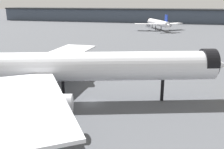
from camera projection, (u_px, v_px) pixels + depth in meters
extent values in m
plane|color=#4C4F54|center=(90.00, 103.00, 52.11)|extent=(900.00, 900.00, 0.00)
cylinder|color=silver|center=(74.00, 67.00, 50.61)|extent=(55.65, 27.04, 5.91)
cone|color=silver|center=(213.00, 65.00, 51.83)|extent=(8.19, 7.80, 5.79)
cylinder|color=black|center=(208.00, 63.00, 51.65)|extent=(4.70, 6.53, 5.97)
cube|color=silver|center=(63.00, 54.00, 65.87)|extent=(10.99, 26.51, 0.47)
cylinder|color=#B7BAC1|center=(67.00, 64.00, 63.51)|extent=(8.70, 6.03, 3.25)
cube|color=silver|center=(31.00, 101.00, 35.39)|extent=(23.73, 25.80, 0.47)
cylinder|color=#B7BAC1|center=(46.00, 104.00, 38.99)|extent=(8.70, 6.03, 3.25)
cylinder|color=black|center=(162.00, 90.00, 52.91)|extent=(0.71, 0.71, 4.73)
cylinder|color=black|center=(63.00, 86.00, 54.98)|extent=(0.71, 0.71, 4.73)
cylinder|color=black|center=(59.00, 97.00, 49.04)|extent=(0.71, 0.71, 4.73)
cylinder|color=white|center=(158.00, 23.00, 177.96)|extent=(21.03, 31.60, 3.95)
cone|color=white|center=(150.00, 21.00, 194.14)|extent=(5.55, 5.71, 3.87)
cone|color=white|center=(168.00, 25.00, 161.79)|extent=(5.85, 6.33, 3.75)
cylinder|color=black|center=(150.00, 20.00, 193.31)|extent=(4.34, 3.57, 3.99)
cube|color=white|center=(146.00, 24.00, 173.76)|extent=(16.34, 8.81, 0.32)
cylinder|color=#B7BAC1|center=(148.00, 26.00, 175.26)|extent=(4.33, 5.25, 2.17)
cube|color=white|center=(172.00, 23.00, 177.43)|extent=(14.35, 15.29, 0.32)
cylinder|color=#B7BAC1|center=(169.00, 25.00, 178.23)|extent=(4.33, 5.25, 2.17)
cube|color=navy|center=(166.00, 20.00, 163.47)|extent=(2.46, 3.75, 6.32)
cube|color=white|center=(160.00, 24.00, 162.84)|extent=(6.91, 5.84, 0.24)
cube|color=white|center=(172.00, 24.00, 164.39)|extent=(6.91, 5.84, 0.24)
cylinder|color=black|center=(152.00, 26.00, 189.33)|extent=(0.47, 0.47, 3.16)
cylinder|color=black|center=(156.00, 28.00, 176.97)|extent=(0.47, 0.47, 3.16)
cylinder|color=black|center=(161.00, 28.00, 177.75)|extent=(0.47, 0.47, 3.16)
cube|color=#3D4756|center=(127.00, 16.00, 244.81)|extent=(255.13, 47.30, 11.69)
cube|color=#232628|center=(127.00, 9.00, 242.97)|extent=(255.35, 49.41, 1.20)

